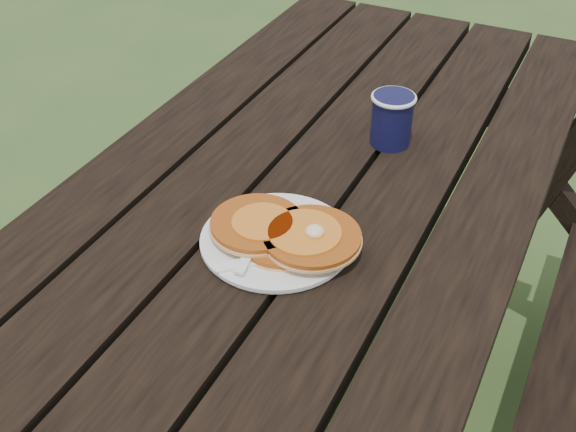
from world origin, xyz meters
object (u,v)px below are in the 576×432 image
at_px(plate, 277,241).
at_px(pancake_stack, 286,233).
at_px(coffee_cup, 392,116).
at_px(picnic_table, 283,368).

distance_m(plate, pancake_stack, 0.02).
relative_size(pancake_stack, coffee_cup, 2.39).
xyz_separation_m(pancake_stack, coffee_cup, (0.04, 0.35, 0.03)).
xyz_separation_m(picnic_table, plate, (0.03, -0.08, 0.39)).
height_order(picnic_table, pancake_stack, pancake_stack).
bearing_deg(coffee_cup, picnic_table, -107.11).
relative_size(picnic_table, plate, 7.95).
bearing_deg(pancake_stack, coffee_cup, 83.41).
height_order(plate, coffee_cup, coffee_cup).
relative_size(picnic_table, pancake_stack, 7.72).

